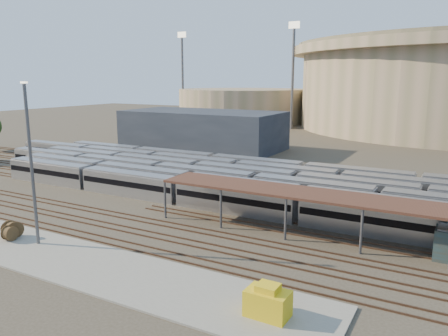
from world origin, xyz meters
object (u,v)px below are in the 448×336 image
cable_reel_east (10,233)px  yard_light_pole (31,165)px  cable_reel_west (12,229)px  yellow_equipment (268,303)px

cable_reel_east → yard_light_pole: size_ratio=0.10×
cable_reel_west → yellow_equipment: bearing=-2.9°
cable_reel_east → yard_light_pole: 9.04m
cable_reel_west → cable_reel_east: 1.03m
cable_reel_east → yellow_equipment: yellow_equipment is taller
cable_reel_west → cable_reel_east: size_ratio=1.15×
cable_reel_west → yellow_equipment: size_ratio=0.58×
yellow_equipment → yard_light_pole: bearing=177.9°
cable_reel_west → yard_light_pole: yard_light_pole is taller
cable_reel_east → yard_light_pole: (3.68, 0.87, 8.21)m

